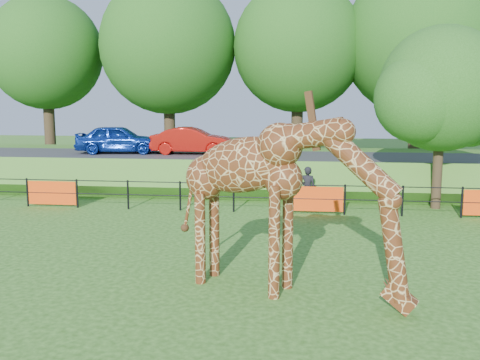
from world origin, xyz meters
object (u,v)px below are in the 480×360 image
at_px(giraffe, 289,207).
at_px(visitor, 307,188).
at_px(car_red, 192,141).
at_px(tree_east, 444,94).
at_px(car_blue, 118,139).

bearing_deg(giraffe, visitor, 108.82).
height_order(car_red, tree_east, tree_east).
distance_m(car_blue, visitor, 10.99).
distance_m(giraffe, car_blue, 16.99).
distance_m(car_red, tree_east, 11.83).
xyz_separation_m(car_red, visitor, (5.61, -5.82, -1.25)).
xyz_separation_m(car_blue, car_red, (3.69, 0.11, -0.05)).
relative_size(car_blue, car_red, 1.04).
relative_size(car_red, visitor, 2.41).
distance_m(giraffe, visitor, 8.84).
distance_m(giraffe, tree_east, 11.32).
height_order(giraffe, visitor, giraffe).
relative_size(giraffe, car_red, 1.35).
xyz_separation_m(giraffe, tree_east, (5.33, 9.70, 2.38)).
relative_size(giraffe, tree_east, 0.79).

